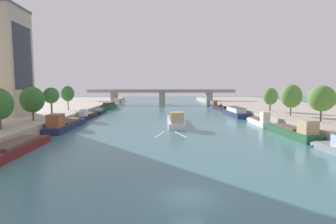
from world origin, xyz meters
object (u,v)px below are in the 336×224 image
at_px(moored_boat_left_upstream, 65,124).
at_px(tree_left_far, 51,96).
at_px(moored_boat_right_upstream, 235,112).
at_px(moored_boat_left_lone, 88,115).
at_px(tree_right_midway, 270,96).
at_px(moored_boat_right_lone, 222,108).
at_px(tree_left_past_mid, 68,94).
at_px(moored_boat_left_near, 5,150).
at_px(tree_right_nearest, 322,98).
at_px(moored_boat_right_near, 213,105).
at_px(tree_right_second, 291,96).
at_px(moored_boat_left_far, 118,103).
at_px(moored_boat_left_downstream, 109,106).
at_px(moored_boat_right_second, 260,121).
at_px(moored_boat_right_downstream, 294,131).
at_px(barge_midriver, 176,120).
at_px(bridge_far, 162,95).
at_px(tree_left_third, 32,100).
at_px(moored_boat_left_gap_after, 100,112).

height_order(moored_boat_left_upstream, tree_left_far, tree_left_far).
bearing_deg(moored_boat_right_upstream, moored_boat_left_lone, -174.01).
relative_size(tree_left_far, tree_right_midway, 1.03).
relative_size(moored_boat_right_upstream, moored_boat_right_lone, 1.15).
bearing_deg(tree_left_past_mid, moored_boat_left_lone, -33.19).
distance_m(moored_boat_left_near, tree_right_nearest, 51.14).
distance_m(moored_boat_right_near, tree_right_second, 47.67).
relative_size(moored_boat_left_far, moored_boat_right_upstream, 0.92).
height_order(moored_boat_left_downstream, moored_boat_right_near, moored_boat_right_near).
distance_m(tree_left_far, tree_right_nearest, 57.08).
distance_m(moored_boat_left_downstream, tree_right_second, 64.19).
xyz_separation_m(moored_boat_left_downstream, moored_boat_right_second, (40.62, -43.30, -0.15)).
distance_m(moored_boat_right_upstream, tree_left_past_mid, 47.40).
height_order(moored_boat_right_downstream, tree_right_nearest, tree_right_nearest).
height_order(moored_boat_right_second, moored_boat_right_upstream, moored_boat_right_second).
distance_m(moored_boat_left_lone, tree_left_past_mid, 9.51).
xyz_separation_m(moored_boat_right_second, moored_boat_right_upstream, (-0.11, 17.38, 0.17)).
relative_size(moored_boat_right_near, tree_left_far, 1.84).
distance_m(moored_boat_left_far, moored_boat_right_downstream, 85.07).
bearing_deg(moored_boat_left_near, tree_right_midway, 36.85).
distance_m(barge_midriver, tree_right_nearest, 28.66).
xyz_separation_m(moored_boat_left_downstream, tree_left_far, (-6.58, -37.19, 5.24)).
bearing_deg(bridge_far, barge_midriver, -88.44).
relative_size(moored_boat_left_downstream, bridge_far, 0.23).
bearing_deg(moored_boat_right_upstream, bridge_far, 112.48).
distance_m(tree_right_second, bridge_far, 70.35).
bearing_deg(tree_left_past_mid, tree_left_third, -87.83).
distance_m(tree_left_past_mid, bridge_far, 55.54).
relative_size(moored_boat_left_gap_after, tree_left_far, 1.84).
relative_size(barge_midriver, moored_boat_left_near, 1.03).
bearing_deg(moored_boat_right_downstream, tree_right_second, 63.81).
height_order(moored_boat_left_lone, moored_boat_right_second, moored_boat_right_second).
height_order(barge_midriver, moored_boat_right_lone, barge_midriver).
distance_m(moored_boat_left_near, moored_boat_right_lone, 71.26).
xyz_separation_m(moored_boat_left_lone, tree_right_nearest, (48.70, -21.92, 5.39)).
height_order(moored_boat_right_second, tree_left_past_mid, tree_left_past_mid).
distance_m(moored_boat_right_upstream, bridge_far, 52.47).
xyz_separation_m(moored_boat_right_upstream, tree_left_third, (-46.26, -22.11, 4.81)).
xyz_separation_m(tree_right_second, bridge_far, (-27.55, 64.71, -1.66)).
bearing_deg(moored_boat_right_downstream, moored_boat_left_lone, 146.87).
bearing_deg(bridge_far, moored_boat_right_second, -72.98).
bearing_deg(moored_boat_left_gap_after, tree_left_past_mid, -125.13).
distance_m(moored_boat_left_upstream, moored_boat_right_near, 65.92).
relative_size(moored_boat_right_near, bridge_far, 0.17).
bearing_deg(tree_left_far, moored_boat_right_upstream, 13.46).
bearing_deg(tree_left_far, tree_right_second, -5.30).
distance_m(moored_boat_left_lone, bridge_far, 56.68).
bearing_deg(tree_right_midway, barge_midriver, -157.67).
xyz_separation_m(moored_boat_right_second, tree_right_nearest, (7.90, -8.81, 5.28)).
bearing_deg(moored_boat_left_downstream, barge_midriver, -62.04).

